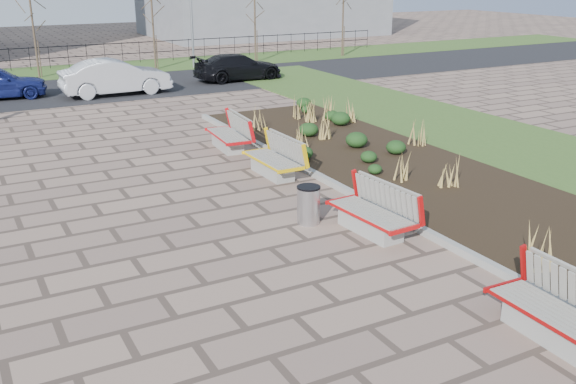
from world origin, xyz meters
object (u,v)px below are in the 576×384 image
bench_d (227,133)px  lamp_east (191,11)px  bench_c (272,157)px  litter_bin (308,205)px  car_silver (115,77)px  bench_a (556,310)px  bench_b (371,210)px  car_black (238,67)px

bench_d → lamp_east: lamp_east is taller
bench_c → litter_bin: bench_c is taller
litter_bin → bench_c: bearing=75.9°
car_silver → bench_c: bearing=-177.2°
lamp_east → bench_c: bearing=-104.5°
bench_d → car_silver: size_ratio=0.46×
bench_c → lamp_east: bearing=74.7°
bench_a → bench_c: same height
bench_c → litter_bin: (-0.85, -3.37, -0.09)m
bench_b → car_black: car_black is taller
bench_b → bench_d: size_ratio=1.00×
car_black → bench_d: bearing=152.7°
bench_b → bench_d: bearing=85.7°
car_black → lamp_east: 5.45m
bench_d → lamp_east: bearing=77.4°
bench_b → car_silver: car_silver is taller
car_silver → lamp_east: bearing=-44.4°
bench_a → lamp_east: (5.00, 28.39, 2.54)m
lamp_east → car_silver: bearing=-134.1°
bench_a → litter_bin: bearing=99.7°
bench_a → car_black: size_ratio=0.48×
bench_a → car_silver: (-0.73, 22.47, 0.28)m
litter_bin → car_silver: size_ratio=0.18×
bench_a → bench_c: 9.05m
bench_a → lamp_east: bearing=81.3°
bench_c → bench_d: size_ratio=1.00×
bench_d → car_silver: (-0.73, 10.43, 0.28)m
bench_c → car_silver: size_ratio=0.46×
lamp_east → car_black: bearing=-84.2°
litter_bin → lamp_east: bearing=75.6°
bench_c → car_silver: bearing=92.3°
bench_d → litter_bin: (-0.85, -6.36, -0.09)m
bench_b → car_black: 19.69m
bench_c → car_black: car_black is taller
bench_c → bench_b: bearing=-90.8°
car_silver → car_black: bearing=-80.9°
car_silver → bench_b: bearing=-178.0°
bench_c → car_black: 15.47m
bench_a → bench_b: (0.00, 4.61, 0.00)m
bench_d → car_silver: bearing=98.5°
bench_b → car_silver: (-0.73, 17.86, 0.28)m
bench_d → car_black: car_black is taller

